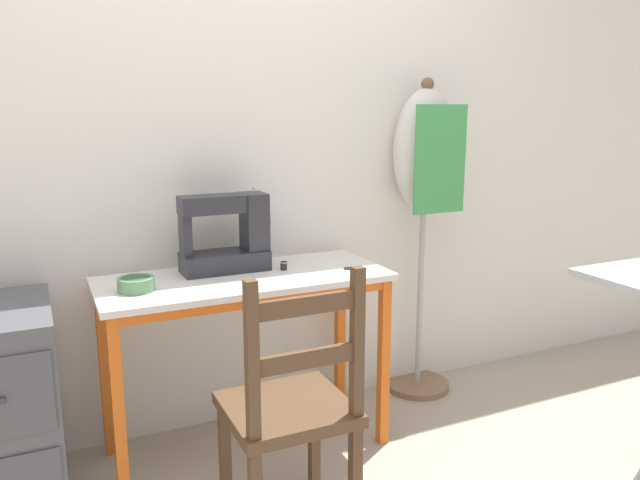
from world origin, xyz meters
TOP-DOWN VIEW (x-y plane):
  - ground_plane at (0.00, 0.00)m, footprint 14.00×14.00m
  - wall_back at (0.00, 0.55)m, footprint 10.00×0.05m
  - sewing_table at (0.00, 0.23)m, footprint 1.14×0.48m
  - sewing_machine at (-0.02, 0.34)m, footprint 0.36×0.16m
  - fabric_bowl at (-0.42, 0.21)m, footprint 0.13×0.13m
  - scissors at (0.45, 0.14)m, footprint 0.14×0.09m
  - thread_spool_near_machine at (0.17, 0.25)m, footprint 0.03×0.03m
  - wooden_chair at (-0.04, -0.33)m, footprint 0.40×0.38m
  - dress_form at (0.96, 0.42)m, footprint 0.32×0.32m

SIDE VIEW (x-z plane):
  - ground_plane at x=0.00m, z-range 0.00..0.00m
  - wooden_chair at x=-0.04m, z-range -0.03..0.91m
  - sewing_table at x=0.00m, z-range 0.27..1.02m
  - scissors at x=0.45m, z-range 0.75..0.75m
  - thread_spool_near_machine at x=0.17m, z-range 0.75..0.78m
  - fabric_bowl at x=-0.42m, z-range 0.75..0.80m
  - sewing_machine at x=-0.02m, z-range 0.73..1.06m
  - dress_form at x=0.96m, z-range 0.35..1.88m
  - wall_back at x=0.00m, z-range 0.00..2.55m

